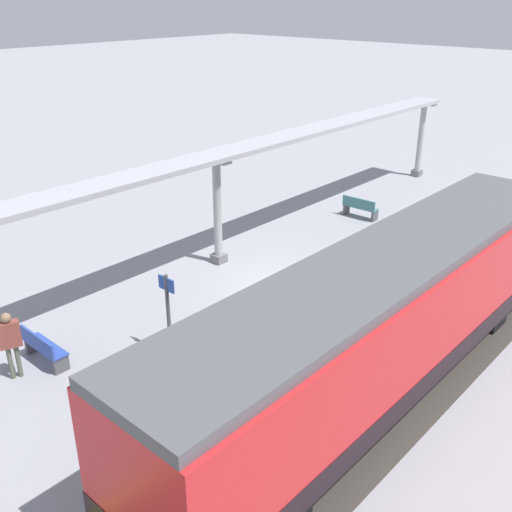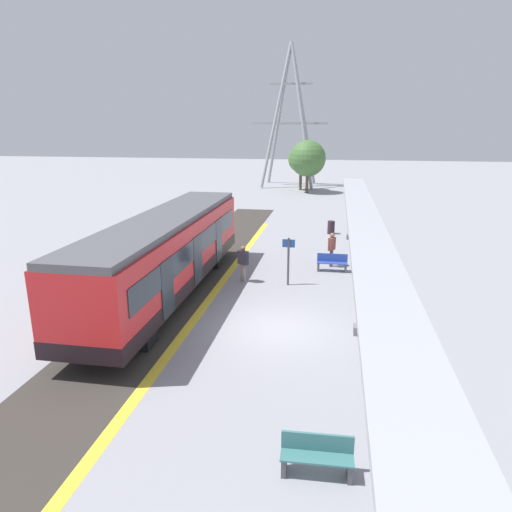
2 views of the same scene
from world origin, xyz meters
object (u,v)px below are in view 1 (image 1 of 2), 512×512
(platform_info_sign, at_px, (168,306))
(passenger_by_the_benches, at_px, (10,338))
(train_near_carriage, at_px, (386,319))
(canopy_pillar_second, at_px, (217,211))
(bench_mid_platform, at_px, (360,208))
(bench_near_end, at_px, (43,347))
(passenger_waiting_near_edge, at_px, (225,346))
(canopy_pillar_nearest, at_px, (421,139))

(platform_info_sign, distance_m, passenger_by_the_benches, 3.76)
(train_near_carriage, distance_m, canopy_pillar_second, 8.18)
(train_near_carriage, height_order, canopy_pillar_second, canopy_pillar_second)
(passenger_by_the_benches, bearing_deg, bench_mid_platform, -90.29)
(bench_near_end, bearing_deg, passenger_waiting_near_edge, -149.31)
(canopy_pillar_second, relative_size, passenger_by_the_benches, 2.07)
(passenger_waiting_near_edge, bearing_deg, platform_info_sign, -1.98)
(passenger_waiting_near_edge, bearing_deg, bench_mid_platform, -71.62)
(canopy_pillar_nearest, relative_size, bench_mid_platform, 2.42)
(train_near_carriage, relative_size, canopy_pillar_second, 3.86)
(passenger_waiting_near_edge, bearing_deg, train_near_carriage, -138.81)
(canopy_pillar_second, height_order, bench_mid_platform, canopy_pillar_second)
(passenger_by_the_benches, bearing_deg, canopy_pillar_second, -82.06)
(passenger_by_the_benches, bearing_deg, canopy_pillar_nearest, -87.12)
(canopy_pillar_nearest, relative_size, passenger_by_the_benches, 2.07)
(train_near_carriage, xyz_separation_m, passenger_waiting_near_edge, (2.73, 2.39, -0.76))
(canopy_pillar_nearest, height_order, bench_near_end, canopy_pillar_nearest)
(train_near_carriage, height_order, canopy_pillar_nearest, canopy_pillar_nearest)
(passenger_waiting_near_edge, bearing_deg, canopy_pillar_nearest, -74.90)
(canopy_pillar_nearest, relative_size, canopy_pillar_second, 1.00)
(train_near_carriage, xyz_separation_m, platform_info_sign, (4.82, 2.31, -0.51))
(passenger_waiting_near_edge, height_order, passenger_by_the_benches, passenger_by_the_benches)
(platform_info_sign, height_order, passenger_waiting_near_edge, platform_info_sign)
(canopy_pillar_nearest, relative_size, passenger_waiting_near_edge, 2.12)
(canopy_pillar_nearest, xyz_separation_m, passenger_by_the_benches, (-1.11, 22.05, -0.75))
(train_near_carriage, height_order, passenger_waiting_near_edge, train_near_carriage)
(train_near_carriage, bearing_deg, bench_near_end, 35.26)
(bench_mid_platform, bearing_deg, platform_info_sign, 98.83)
(train_near_carriage, height_order, bench_mid_platform, train_near_carriage)
(bench_mid_platform, relative_size, passenger_by_the_benches, 0.86)
(train_near_carriage, distance_m, canopy_pillar_nearest, 18.25)
(canopy_pillar_second, bearing_deg, bench_near_end, 98.34)
(train_near_carriage, bearing_deg, canopy_pillar_second, -17.11)
(train_near_carriage, relative_size, bench_mid_platform, 9.33)
(canopy_pillar_second, relative_size, platform_info_sign, 1.66)
(passenger_waiting_near_edge, bearing_deg, canopy_pillar_second, -43.25)
(train_near_carriage, distance_m, bench_mid_platform, 11.57)
(canopy_pillar_second, distance_m, bench_near_end, 7.40)
(canopy_pillar_nearest, bearing_deg, passenger_by_the_benches, 92.88)
(train_near_carriage, height_order, platform_info_sign, train_near_carriage)
(canopy_pillar_nearest, xyz_separation_m, platform_info_sign, (-3.00, 18.80, -0.53))
(canopy_pillar_second, relative_size, bench_near_end, 2.44)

